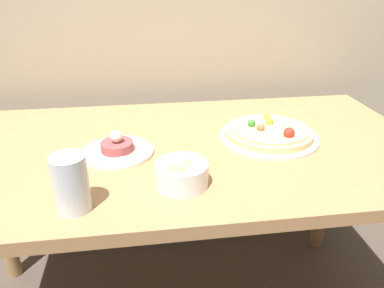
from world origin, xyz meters
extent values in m
cube|color=#AD7F51|center=(0.00, 0.39, 0.71)|extent=(1.50, 0.77, 0.03)
cylinder|color=#AD7F51|center=(0.69, 0.71, 0.35)|extent=(0.06, 0.06, 0.69)
cylinder|color=silver|center=(0.28, 0.40, 0.73)|extent=(0.31, 0.31, 0.01)
cylinder|color=#E5C17F|center=(0.28, 0.40, 0.75)|extent=(0.27, 0.27, 0.02)
cylinder|color=#E0C684|center=(0.28, 0.40, 0.76)|extent=(0.24, 0.24, 0.01)
sphere|color=#387F33|center=(0.23, 0.42, 0.77)|extent=(0.02, 0.02, 0.02)
sphere|color=gold|center=(0.30, 0.43, 0.77)|extent=(0.02, 0.02, 0.02)
sphere|color=#997047|center=(0.25, 0.39, 0.77)|extent=(0.03, 0.03, 0.03)
sphere|color=#B22D23|center=(0.32, 0.33, 0.77)|extent=(0.03, 0.03, 0.03)
sphere|color=gold|center=(0.30, 0.48, 0.77)|extent=(0.02, 0.02, 0.02)
cylinder|color=silver|center=(-0.18, 0.36, 0.73)|extent=(0.20, 0.20, 0.01)
cylinder|color=#A84747|center=(-0.18, 0.36, 0.75)|extent=(0.09, 0.09, 0.03)
sphere|color=silver|center=(-0.18, 0.36, 0.78)|extent=(0.04, 0.04, 0.04)
cube|color=white|center=(-0.10, 0.36, 0.74)|extent=(0.04, 0.02, 0.01)
cube|color=white|center=(-0.15, 0.43, 0.74)|extent=(0.03, 0.04, 0.01)
cube|color=white|center=(-0.24, 0.40, 0.74)|extent=(0.04, 0.04, 0.01)
cube|color=white|center=(-0.24, 0.32, 0.74)|extent=(0.04, 0.04, 0.01)
cube|color=white|center=(-0.15, 0.29, 0.74)|extent=(0.03, 0.04, 0.01)
cylinder|color=white|center=(-0.01, 0.17, 0.76)|extent=(0.13, 0.13, 0.06)
sphere|color=#B7BC70|center=(-0.02, 0.14, 0.78)|extent=(0.03, 0.03, 0.03)
sphere|color=#B7BC70|center=(-0.04, 0.14, 0.78)|extent=(0.03, 0.03, 0.03)
sphere|color=#B7BC70|center=(0.00, 0.17, 0.78)|extent=(0.03, 0.03, 0.03)
cylinder|color=silver|center=(-0.26, 0.10, 0.79)|extent=(0.08, 0.08, 0.13)
camera|label=1|loc=(-0.10, -0.61, 1.21)|focal=35.00mm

